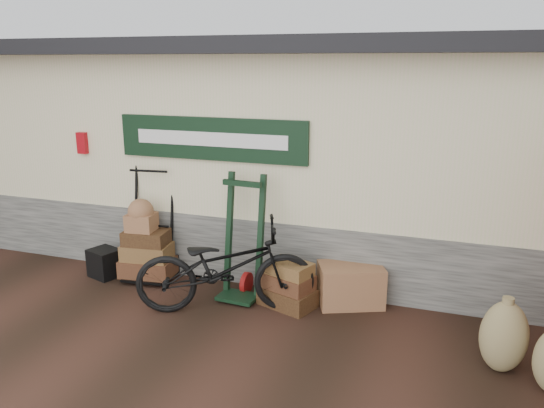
# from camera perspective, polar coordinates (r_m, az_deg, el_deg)

# --- Properties ---
(ground) EXTENTS (80.00, 80.00, 0.00)m
(ground) POSITION_cam_1_polar(r_m,az_deg,el_deg) (6.51, -7.39, -11.61)
(ground) COLOR black
(ground) RESTS_ON ground
(station_building) EXTENTS (14.40, 4.10, 3.20)m
(station_building) POSITION_cam_1_polar(r_m,az_deg,el_deg) (8.45, 0.52, 6.27)
(station_building) COLOR #4C4C47
(station_building) RESTS_ON ground
(porter_trolley) EXTENTS (0.93, 0.74, 1.71)m
(porter_trolley) POSITION_cam_1_polar(r_m,az_deg,el_deg) (7.44, -12.86, -1.35)
(porter_trolley) COLOR black
(porter_trolley) RESTS_ON ground
(green_barrow) EXTENTS (0.60, 0.52, 1.58)m
(green_barrow) POSITION_cam_1_polar(r_m,az_deg,el_deg) (6.62, -3.17, -3.62)
(green_barrow) COLOR black
(green_barrow) RESTS_ON ground
(suitcase_stack) EXTENTS (0.76, 0.62, 0.59)m
(suitcase_stack) POSITION_cam_1_polar(r_m,az_deg,el_deg) (6.53, 1.68, -8.54)
(suitcase_stack) COLOR #361D11
(suitcase_stack) RESTS_ON ground
(wicker_hamper) EXTENTS (0.91, 0.77, 0.50)m
(wicker_hamper) POSITION_cam_1_polar(r_m,az_deg,el_deg) (6.67, 8.44, -8.58)
(wicker_hamper) COLOR brown
(wicker_hamper) RESTS_ON ground
(black_trunk) EXTENTS (0.48, 0.44, 0.39)m
(black_trunk) POSITION_cam_1_polar(r_m,az_deg,el_deg) (7.78, -17.55, -6.06)
(black_trunk) COLOR black
(black_trunk) RESTS_ON ground
(bicycle) EXTENTS (1.49, 2.25, 1.23)m
(bicycle) POSITION_cam_1_polar(r_m,az_deg,el_deg) (6.31, -5.06, -6.28)
(bicycle) COLOR black
(bicycle) RESTS_ON ground
(burlap_sack_left) EXTENTS (0.53, 0.47, 0.72)m
(burlap_sack_left) POSITION_cam_1_polar(r_m,az_deg,el_deg) (5.68, 23.66, -12.95)
(burlap_sack_left) COLOR olive
(burlap_sack_left) RESTS_ON ground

